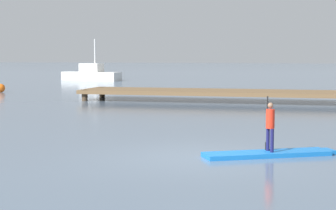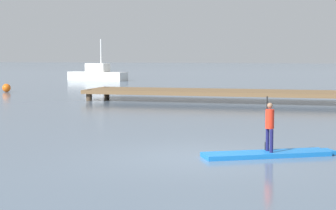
{
  "view_description": "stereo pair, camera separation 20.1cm",
  "coord_description": "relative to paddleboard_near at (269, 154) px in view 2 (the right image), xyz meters",
  "views": [
    {
      "loc": [
        2.41,
        -12.71,
        2.28
      ],
      "look_at": [
        -0.96,
        1.1,
        1.04
      ],
      "focal_mm": 63.66,
      "sensor_mm": 36.0,
      "label": 1
    },
    {
      "loc": [
        2.61,
        -12.66,
        2.28
      ],
      "look_at": [
        -0.96,
        1.1,
        1.04
      ],
      "focal_mm": 63.66,
      "sensor_mm": 36.0,
      "label": 2
    }
  ],
  "objects": [
    {
      "name": "mooring_buoy_near",
      "position": [
        -16.74,
        18.01,
        0.19
      ],
      "size": [
        0.49,
        0.49,
        0.49
      ],
      "primitive_type": "sphere",
      "color": "orange",
      "rests_on": "ground"
    },
    {
      "name": "fishing_boat_green_midground",
      "position": [
        -17.0,
        33.2,
        0.47
      ],
      "size": [
        5.41,
        2.48,
        3.41
      ],
      "color": "silver",
      "rests_on": "ground"
    },
    {
      "name": "floating_dock",
      "position": [
        -3.71,
        14.6,
        0.37
      ],
      "size": [
        12.59,
        3.02,
        0.52
      ],
      "color": "brown",
      "rests_on": "ground"
    },
    {
      "name": "paddleboard_near",
      "position": [
        0.0,
        0.0,
        0.0
      ],
      "size": [
        2.94,
        1.91,
        0.1
      ],
      "color": "blue",
      "rests_on": "ground"
    },
    {
      "name": "paddler_child_solo",
      "position": [
        -0.01,
        0.01,
        0.66
      ],
      "size": [
        0.26,
        0.35,
        1.22
      ],
      "color": "#19194C",
      "rests_on": "paddleboard_near"
    },
    {
      "name": "ground_plane",
      "position": [
        -1.51,
        -0.52,
        -0.05
      ],
      "size": [
        240.0,
        240.0,
        0.0
      ],
      "primitive_type": "plane",
      "color": "slate"
    }
  ]
}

